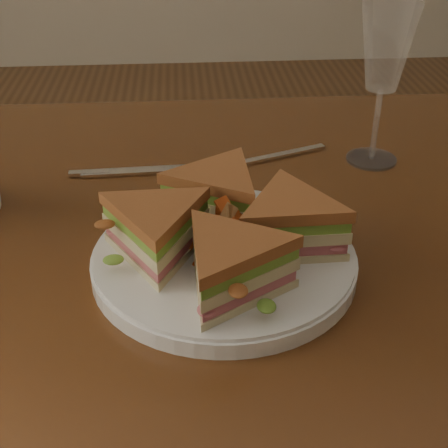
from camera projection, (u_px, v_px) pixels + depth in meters
name	position (u px, v px, depth m)	size (l,w,h in m)	color
table	(169.00, 310.00, 0.71)	(1.20, 0.80, 0.75)	#3B1E0D
plate	(224.00, 261.00, 0.61)	(0.26, 0.26, 0.02)	white
sandwich_wedges	(224.00, 229.00, 0.59)	(0.25, 0.25, 0.06)	beige
crisps_mound	(224.00, 232.00, 0.59)	(0.09, 0.09, 0.05)	#BC4918
spoon	(232.00, 164.00, 0.79)	(0.18, 0.08, 0.01)	silver
knife	(150.00, 171.00, 0.78)	(0.22, 0.02, 0.00)	silver
wine_glass	(386.00, 52.00, 0.74)	(0.07, 0.07, 0.20)	white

